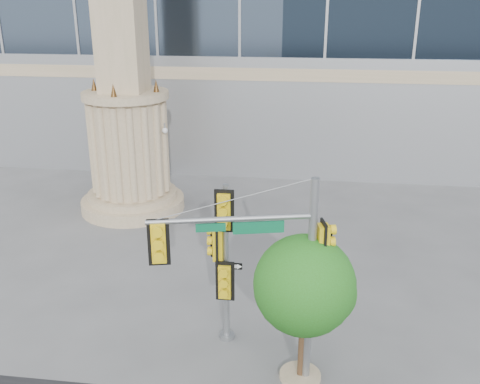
# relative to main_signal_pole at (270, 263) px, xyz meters

# --- Properties ---
(ground) EXTENTS (120.00, 120.00, 0.00)m
(ground) POSITION_rel_main_signal_pole_xyz_m (-0.73, 1.34, -3.17)
(ground) COLOR #545456
(ground) RESTS_ON ground
(monument) EXTENTS (4.40, 4.40, 16.60)m
(monument) POSITION_rel_main_signal_pole_xyz_m (-6.73, 10.34, 2.35)
(monument) COLOR tan
(monument) RESTS_ON ground
(main_signal_pole) EXTENTS (3.91, 1.26, 5.11)m
(main_signal_pole) POSITION_rel_main_signal_pole_xyz_m (0.00, 0.00, 0.00)
(main_signal_pole) COLOR slate
(main_signal_pole) RESTS_ON ground
(secondary_signal_pole) EXTENTS (0.75, 0.56, 4.40)m
(secondary_signal_pole) POSITION_rel_main_signal_pole_xyz_m (-1.29, 1.49, -0.58)
(secondary_signal_pole) COLOR slate
(secondary_signal_pole) RESTS_ON ground
(street_tree) EXTENTS (2.39, 2.33, 3.72)m
(street_tree) POSITION_rel_main_signal_pole_xyz_m (0.82, 0.24, -0.72)
(street_tree) COLOR tan
(street_tree) RESTS_ON ground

